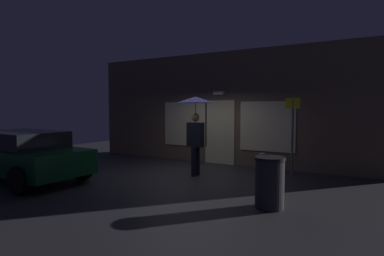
{
  "coord_description": "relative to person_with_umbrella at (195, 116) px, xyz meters",
  "views": [
    {
      "loc": [
        4.65,
        -7.64,
        1.95
      ],
      "look_at": [
        0.11,
        0.09,
        1.37
      ],
      "focal_mm": 29.32,
      "sensor_mm": 36.0,
      "label": 1
    }
  ],
  "objects": [
    {
      "name": "parked_car",
      "position": [
        -3.75,
        -2.82,
        -1.02
      ],
      "size": [
        4.06,
        2.04,
        1.32
      ],
      "rotation": [
        0.0,
        0.0,
        -0.04
      ],
      "color": "#0C3F1E",
      "rests_on": "ground"
    },
    {
      "name": "sidewalk_bollard",
      "position": [
        1.52,
        1.43,
        -1.42
      ],
      "size": [
        0.21,
        0.21,
        0.58
      ],
      "primitive_type": "cylinder",
      "color": "#9E998E",
      "rests_on": "ground"
    },
    {
      "name": "person_with_umbrella",
      "position": [
        0.0,
        0.0,
        0.0
      ],
      "size": [
        1.06,
        1.06,
        2.26
      ],
      "rotation": [
        0.0,
        0.0,
        3.12
      ],
      "color": "black",
      "rests_on": "ground"
    },
    {
      "name": "ground_plane",
      "position": [
        -0.23,
        -0.09,
        -1.71
      ],
      "size": [
        18.0,
        18.0,
        0.0
      ],
      "primitive_type": "plane",
      "color": "#2D2D33"
    },
    {
      "name": "building_facade",
      "position": [
        -0.23,
        2.26,
        0.21
      ],
      "size": [
        10.56,
        0.48,
        3.86
      ],
      "color": "brown",
      "rests_on": "ground"
    },
    {
      "name": "street_sign_post",
      "position": [
        2.4,
        1.36,
        -0.39
      ],
      "size": [
        0.4,
        0.07,
        2.33
      ],
      "color": "#595B60",
      "rests_on": "ground"
    },
    {
      "name": "trash_bin",
      "position": [
        2.69,
        -1.8,
        -1.2
      ],
      "size": [
        0.58,
        0.58,
        1.0
      ],
      "color": "#2D2D33",
      "rests_on": "ground"
    }
  ]
}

